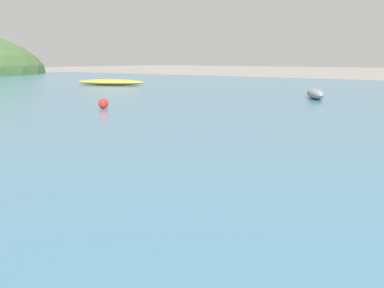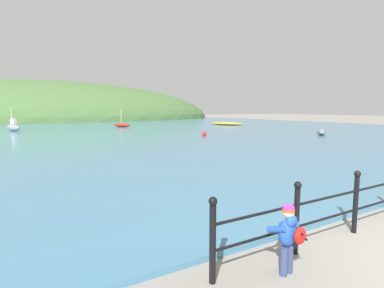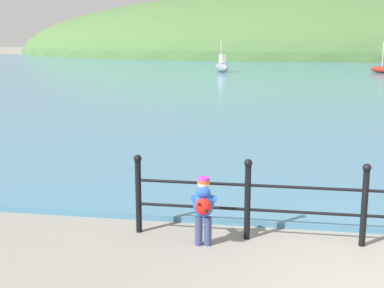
# 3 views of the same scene
# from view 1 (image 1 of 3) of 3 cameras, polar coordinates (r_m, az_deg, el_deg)

# --- Properties ---
(boat_nearest_quay) EXTENTS (3.63, 5.23, 0.41)m
(boat_nearest_quay) POSITION_cam_1_polar(r_m,az_deg,el_deg) (38.45, -8.66, 6.55)
(boat_nearest_quay) COLOR gold
(boat_nearest_quay) RESTS_ON water
(boat_far_left) EXTENTS (2.40, 2.07, 0.48)m
(boat_far_left) POSITION_cam_1_polar(r_m,az_deg,el_deg) (25.94, 13.01, 5.25)
(boat_far_left) COLOR gray
(boat_far_left) RESTS_ON water
(mooring_buoy) EXTENTS (0.39, 0.39, 0.39)m
(mooring_buoy) POSITION_cam_1_polar(r_m,az_deg,el_deg) (20.78, -9.44, 4.30)
(mooring_buoy) COLOR red
(mooring_buoy) RESTS_ON water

